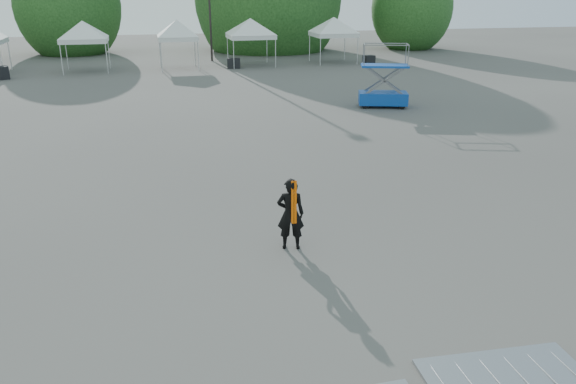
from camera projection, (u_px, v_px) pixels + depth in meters
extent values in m
plane|color=#474442|center=(242.00, 221.00, 13.81)|extent=(120.00, 120.00, 0.00)
cylinder|color=#382314|center=(72.00, 40.00, 48.08)|extent=(0.36, 0.36, 2.27)
ellipsoid|color=#194115|center=(68.00, 6.00, 47.12)|extent=(4.16, 4.16, 4.78)
cylinder|color=#382314|center=(268.00, 34.00, 50.91)|extent=(0.36, 0.36, 2.80)
cylinder|color=#382314|center=(410.00, 37.00, 52.14)|extent=(0.36, 0.36, 2.10)
ellipsoid|color=#194115|center=(412.00, 8.00, 51.26)|extent=(3.84, 3.84, 4.42)
cylinder|color=silver|center=(1.00, 60.00, 36.09)|extent=(0.06, 0.06, 2.00)
cylinder|color=silver|center=(10.00, 56.00, 38.44)|extent=(0.06, 0.06, 2.00)
cylinder|color=silver|center=(61.00, 60.00, 36.28)|extent=(0.06, 0.06, 2.00)
cylinder|color=silver|center=(107.00, 58.00, 36.92)|extent=(0.06, 0.06, 2.00)
cylinder|color=silver|center=(67.00, 55.00, 38.85)|extent=(0.06, 0.06, 2.00)
cylinder|color=silver|center=(109.00, 54.00, 39.48)|extent=(0.06, 0.06, 2.00)
cube|color=white|center=(84.00, 40.00, 37.51)|extent=(3.01, 3.01, 0.30)
pyramid|color=white|center=(82.00, 21.00, 37.08)|extent=(4.26, 4.26, 1.10)
cylinder|color=silver|center=(161.00, 57.00, 37.78)|extent=(0.06, 0.06, 2.00)
cylinder|color=silver|center=(198.00, 56.00, 38.34)|extent=(0.06, 0.06, 2.00)
cylinder|color=silver|center=(160.00, 53.00, 40.04)|extent=(0.06, 0.06, 2.00)
cylinder|color=silver|center=(195.00, 52.00, 40.60)|extent=(0.06, 0.06, 2.00)
cube|color=white|center=(178.00, 38.00, 38.82)|extent=(2.68, 2.68, 0.30)
pyramid|color=white|center=(176.00, 19.00, 38.39)|extent=(3.78, 3.78, 1.10)
cylinder|color=silver|center=(234.00, 54.00, 39.09)|extent=(0.06, 0.06, 2.00)
cylinder|color=silver|center=(276.00, 53.00, 39.77)|extent=(0.06, 0.06, 2.00)
cylinder|color=silver|center=(228.00, 50.00, 41.82)|extent=(0.06, 0.06, 2.00)
cylinder|color=silver|center=(267.00, 49.00, 42.50)|extent=(0.06, 0.06, 2.00)
cube|color=white|center=(251.00, 36.00, 40.42)|extent=(3.20, 3.20, 0.30)
pyramid|color=white|center=(250.00, 18.00, 39.99)|extent=(4.52, 4.52, 1.10)
cylinder|color=silver|center=(320.00, 52.00, 40.71)|extent=(0.06, 0.06, 2.00)
cylinder|color=silver|center=(358.00, 51.00, 41.36)|extent=(0.06, 0.06, 2.00)
cylinder|color=silver|center=(310.00, 48.00, 43.33)|extent=(0.06, 0.06, 2.00)
cylinder|color=silver|center=(345.00, 47.00, 43.97)|extent=(0.06, 0.06, 2.00)
cube|color=white|center=(333.00, 34.00, 41.97)|extent=(3.07, 3.07, 0.30)
pyramid|color=white|center=(334.00, 17.00, 41.54)|extent=(4.34, 4.34, 1.10)
imported|color=black|center=(291.00, 214.00, 12.09)|extent=(0.66, 0.51, 1.61)
cube|color=#FF5C05|center=(292.00, 203.00, 11.83)|extent=(0.13, 0.02, 0.97)
cube|color=#0B4A96|center=(383.00, 98.00, 26.77)|extent=(2.52, 1.79, 0.57)
cube|color=#0B4A96|center=(385.00, 66.00, 26.25)|extent=(2.42, 1.72, 0.09)
cylinder|color=black|center=(365.00, 105.00, 26.48)|extent=(0.37, 0.24, 0.34)
cylinder|color=black|center=(402.00, 106.00, 26.36)|extent=(0.37, 0.24, 0.34)
cylinder|color=black|center=(364.00, 101.00, 27.37)|extent=(0.37, 0.24, 0.34)
cylinder|color=black|center=(399.00, 102.00, 27.25)|extent=(0.37, 0.24, 0.34)
cube|color=#919398|center=(506.00, 377.00, 8.23)|extent=(2.50, 1.36, 0.06)
cube|color=black|center=(0.00, 73.00, 34.78)|extent=(1.22, 1.08, 0.80)
cube|color=black|center=(234.00, 63.00, 39.66)|extent=(1.00, 0.84, 0.69)
cube|color=black|center=(369.00, 60.00, 41.98)|extent=(0.91, 0.77, 0.62)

